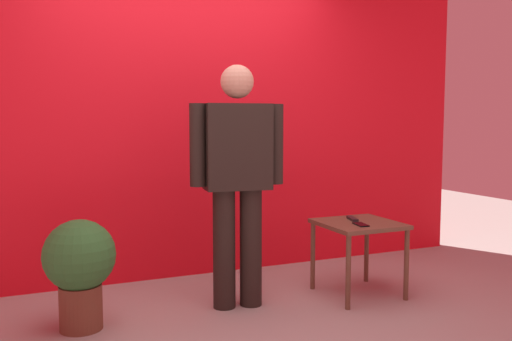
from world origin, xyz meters
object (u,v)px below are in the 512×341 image
object	(u,v)px
tv_remote	(352,219)
potted_plant	(80,265)
side_table	(359,232)
cell_phone	(361,225)
standing_person	(237,173)

from	to	relation	value
tv_remote	potted_plant	size ratio (longest dim) A/B	0.25
tv_remote	side_table	bearing A→B (deg)	-73.20
side_table	tv_remote	bearing A→B (deg)	90.49
side_table	cell_phone	bearing A→B (deg)	-117.80
standing_person	cell_phone	size ratio (longest dim) A/B	11.55
cell_phone	potted_plant	xyz separation A→B (m)	(-1.90, 0.22, -0.14)
cell_phone	tv_remote	world-z (taller)	tv_remote
standing_person	cell_phone	world-z (taller)	standing_person
side_table	potted_plant	size ratio (longest dim) A/B	0.80
tv_remote	potted_plant	world-z (taller)	potted_plant
side_table	potted_plant	xyz separation A→B (m)	(-1.96, 0.11, -0.06)
standing_person	tv_remote	distance (m)	0.99
side_table	potted_plant	world-z (taller)	potted_plant
tv_remote	potted_plant	bearing A→B (deg)	-164.39
standing_person	cell_phone	xyz separation A→B (m)	(0.85, -0.23, -0.38)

